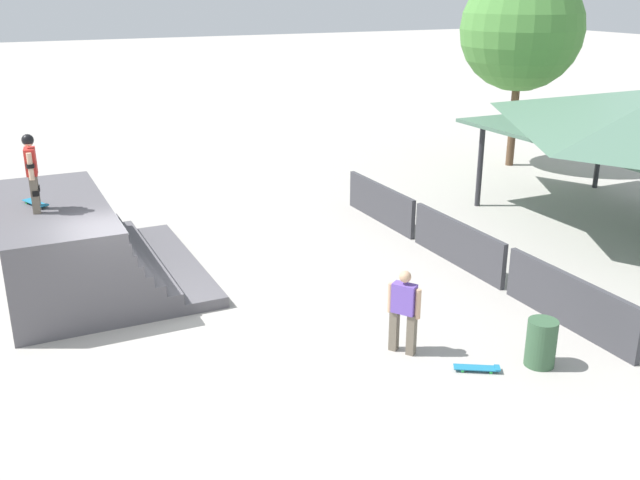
{
  "coord_description": "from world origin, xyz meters",
  "views": [
    {
      "loc": [
        12.98,
        -2.27,
        6.24
      ],
      "look_at": [
        -0.13,
        3.94,
        1.05
      ],
      "focal_mm": 40.0,
      "sensor_mm": 36.0,
      "label": 1
    }
  ],
  "objects_px": {
    "skateboard_on_deck": "(36,203)",
    "bystander_walking": "(404,308)",
    "tree_beside_pavilion": "(521,29)",
    "trash_bin": "(541,343)",
    "skateboard_on_ground": "(478,368)",
    "skater_on_deck": "(32,167)"
  },
  "relations": [
    {
      "from": "tree_beside_pavilion",
      "to": "trash_bin",
      "type": "distance_m",
      "value": 15.65
    },
    {
      "from": "bystander_walking",
      "to": "skateboard_on_deck",
      "type": "bearing_deg",
      "value": 9.67
    },
    {
      "from": "skateboard_on_deck",
      "to": "bystander_walking",
      "type": "height_order",
      "value": "skateboard_on_deck"
    },
    {
      "from": "bystander_walking",
      "to": "tree_beside_pavilion",
      "type": "height_order",
      "value": "tree_beside_pavilion"
    },
    {
      "from": "tree_beside_pavilion",
      "to": "skateboard_on_deck",
      "type": "bearing_deg",
      "value": -73.89
    },
    {
      "from": "skateboard_on_ground",
      "to": "trash_bin",
      "type": "height_order",
      "value": "trash_bin"
    },
    {
      "from": "skateboard_on_ground",
      "to": "trash_bin",
      "type": "xyz_separation_m",
      "value": [
        0.28,
        1.09,
        0.37
      ]
    },
    {
      "from": "skater_on_deck",
      "to": "trash_bin",
      "type": "distance_m",
      "value": 10.31
    },
    {
      "from": "skater_on_deck",
      "to": "skateboard_on_deck",
      "type": "relative_size",
      "value": 1.95
    },
    {
      "from": "skater_on_deck",
      "to": "bystander_walking",
      "type": "bearing_deg",
      "value": 52.61
    },
    {
      "from": "skateboard_on_deck",
      "to": "bystander_walking",
      "type": "xyz_separation_m",
      "value": [
        5.71,
        5.5,
        -1.09
      ]
    },
    {
      "from": "skater_on_deck",
      "to": "skateboard_on_deck",
      "type": "xyz_separation_m",
      "value": [
        -0.4,
        0.01,
        -0.85
      ]
    },
    {
      "from": "skateboard_on_ground",
      "to": "tree_beside_pavilion",
      "type": "distance_m",
      "value": 16.21
    },
    {
      "from": "bystander_walking",
      "to": "skateboard_on_ground",
      "type": "bearing_deg",
      "value": -178.63
    },
    {
      "from": "skateboard_on_deck",
      "to": "trash_bin",
      "type": "distance_m",
      "value": 10.41
    },
    {
      "from": "skateboard_on_deck",
      "to": "tree_beside_pavilion",
      "type": "height_order",
      "value": "tree_beside_pavilion"
    },
    {
      "from": "skateboard_on_deck",
      "to": "trash_bin",
      "type": "height_order",
      "value": "skateboard_on_deck"
    },
    {
      "from": "bystander_walking",
      "to": "trash_bin",
      "type": "relative_size",
      "value": 1.85
    },
    {
      "from": "bystander_walking",
      "to": "skateboard_on_ground",
      "type": "height_order",
      "value": "bystander_walking"
    },
    {
      "from": "skateboard_on_ground",
      "to": "bystander_walking",
      "type": "bearing_deg",
      "value": 156.38
    },
    {
      "from": "skater_on_deck",
      "to": "skateboard_on_deck",
      "type": "bearing_deg",
      "value": -174.73
    },
    {
      "from": "skateboard_on_deck",
      "to": "tree_beside_pavilion",
      "type": "xyz_separation_m",
      "value": [
        -4.78,
        16.56,
        2.84
      ]
    }
  ]
}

